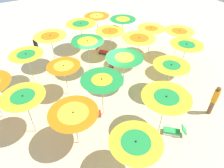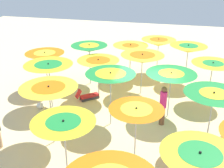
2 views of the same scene
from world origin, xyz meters
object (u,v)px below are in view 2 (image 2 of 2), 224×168
(beach_umbrella_9, at_px, (131,48))
(beach_ball, at_px, (40,106))
(beach_umbrella_3, at_px, (188,49))
(beach_umbrella_13, at_px, (98,63))
(beach_umbrella_12, at_px, (111,77))
(lounger_2, at_px, (88,96))
(beach_umbrella_14, at_px, (89,48))
(beach_umbrella_16, at_px, (64,127))
(beach_umbrella_17, at_px, (49,91))
(beach_umbrella_18, at_px, (49,68))
(beach_umbrella_4, at_px, (159,43))
(beach_umbrella_6, at_px, (213,99))
(beachgoer_2, at_px, (163,105))
(lounger_0, at_px, (201,156))
(beach_umbrella_19, at_px, (45,56))
(beach_umbrella_7, at_px, (171,76))
(beach_umbrella_11, at_px, (136,113))
(beach_umbrella_2, at_px, (213,66))
(beach_umbrella_10, at_px, (199,160))
(beach_umbrella_8, at_px, (142,59))

(beach_umbrella_9, distance_m, beach_ball, 6.14)
(beach_umbrella_3, xyz_separation_m, beach_umbrella_13, (4.37, 3.16, -0.12))
(beach_umbrella_12, bearing_deg, lounger_2, -49.40)
(lounger_2, bearing_deg, beach_umbrella_14, 62.92)
(beach_umbrella_16, relative_size, beach_umbrella_17, 0.93)
(beach_umbrella_3, height_order, beach_umbrella_18, beach_umbrella_3)
(beach_umbrella_4, distance_m, beach_umbrella_6, 7.92)
(beach_ball, bearing_deg, beachgoer_2, 179.76)
(beach_umbrella_17, bearing_deg, beach_umbrella_6, -171.46)
(beach_umbrella_4, height_order, beach_umbrella_12, beach_umbrella_12)
(beach_umbrella_6, height_order, beach_umbrella_17, beach_umbrella_6)
(beach_umbrella_4, xyz_separation_m, lounger_0, (-2.38, 8.20, -1.81))
(beach_umbrella_16, relative_size, beach_umbrella_18, 1.01)
(beach_umbrella_19, relative_size, lounger_2, 1.88)
(lounger_0, bearing_deg, beach_umbrella_19, 81.13)
(beach_umbrella_9, distance_m, lounger_0, 8.06)
(beach_umbrella_7, bearing_deg, beach_ball, 6.99)
(beach_umbrella_11, distance_m, beach_umbrella_12, 2.56)
(beach_umbrella_13, bearing_deg, beach_umbrella_4, -121.72)
(beach_umbrella_2, distance_m, lounger_0, 5.20)
(beach_umbrella_4, bearing_deg, beachgoer_2, 97.49)
(beach_umbrella_12, bearing_deg, beach_umbrella_13, -62.23)
(beach_umbrella_3, xyz_separation_m, beach_umbrella_9, (3.25, 0.29, -0.10))
(beach_umbrella_2, relative_size, lounger_2, 1.87)
(beach_umbrella_3, xyz_separation_m, beach_umbrella_4, (1.76, -1.07, -0.04))
(beach_umbrella_6, xyz_separation_m, beachgoer_2, (1.77, -1.48, -1.26))
(beach_umbrella_2, height_order, beach_umbrella_4, beach_umbrella_4)
(beach_umbrella_11, relative_size, beach_ball, 6.65)
(beach_umbrella_10, distance_m, beach_umbrella_14, 10.19)
(beach_umbrella_3, bearing_deg, lounger_0, 94.97)
(beach_umbrella_6, xyz_separation_m, beach_umbrella_12, (3.98, -0.99, 0.01))
(beach_umbrella_17, relative_size, lounger_2, 2.15)
(beach_umbrella_2, relative_size, beach_umbrella_8, 0.96)
(beach_umbrella_2, distance_m, beach_umbrella_7, 2.69)
(beach_umbrella_3, bearing_deg, beach_umbrella_7, 79.87)
(beach_umbrella_4, height_order, beach_umbrella_11, beach_umbrella_4)
(beach_umbrella_10, bearing_deg, beach_umbrella_6, -99.83)
(beach_umbrella_9, bearing_deg, beach_umbrella_2, 155.85)
(beach_umbrella_17, distance_m, beach_ball, 3.67)
(beach_umbrella_3, xyz_separation_m, beach_umbrella_17, (5.05, 7.30, 0.21))
(beach_umbrella_10, height_order, beach_umbrella_19, beach_umbrella_10)
(beach_umbrella_8, distance_m, beach_umbrella_9, 1.99)
(beach_umbrella_3, height_order, beach_umbrella_13, beach_umbrella_3)
(beach_umbrella_19, xyz_separation_m, beach_ball, (-0.62, 2.19, -1.79))
(beach_umbrella_3, distance_m, beach_umbrella_6, 6.48)
(beach_umbrella_13, bearing_deg, beachgoer_2, 152.31)
(beach_umbrella_2, xyz_separation_m, beach_umbrella_9, (4.41, -1.98, 0.01))
(beach_umbrella_14, height_order, beach_ball, beach_umbrella_14)
(beach_umbrella_12, relative_size, beach_umbrella_19, 1.13)
(beach_umbrella_18, bearing_deg, beach_umbrella_11, 147.59)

